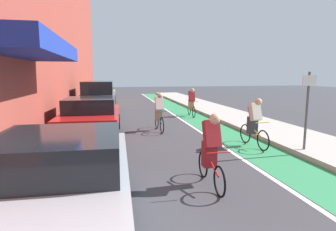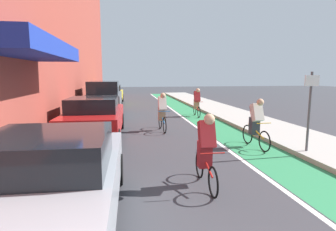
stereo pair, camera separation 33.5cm
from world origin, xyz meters
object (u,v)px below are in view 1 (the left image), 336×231
Objects in this scene: cyclist_lead at (211,149)px; cyclist_mid at (254,121)px; cyclist_far at (191,101)px; parked_suv_gray at (99,98)px; street_sign_post at (307,103)px; parked_sedan_silver at (62,181)px; cyclist_trailing at (159,112)px; parked_sedan_yellow_cab at (102,94)px; parked_sedan_red at (92,118)px.

cyclist_mid is at bearing 48.27° from cyclist_lead.
cyclist_lead is at bearing -103.89° from cyclist_far.
cyclist_mid is at bearing -88.94° from cyclist_far.
parked_suv_gray is 9.44m from cyclist_mid.
street_sign_post is (1.06, -1.10, 0.67)m from cyclist_mid.
cyclist_far is at bearing -10.78° from parked_suv_gray.
cyclist_trailing is at bearing 69.51° from parked_sedan_silver.
cyclist_lead is (2.75, -17.14, 0.02)m from parked_sedan_yellow_cab.
parked_sedan_yellow_cab is 9.07m from cyclist_far.
cyclist_trailing is at bearing -60.72° from parked_suv_gray.
parked_sedan_red is at bearing 90.01° from parked_sedan_silver.
cyclist_mid reaches higher than cyclist_far.
cyclist_far is (5.15, -0.98, -0.17)m from parked_suv_gray.
parked_sedan_silver is 7.01m from street_sign_post.
parked_sedan_yellow_cab is 16.68m from street_sign_post.
parked_sedan_silver is 2.57× the size of cyclist_far.
street_sign_post is at bearing -54.64° from parked_suv_gray.
parked_sedan_red is at bearing 152.96° from street_sign_post.
parked_sedan_yellow_cab is (-0.00, 18.32, 0.00)m from parked_sedan_silver.
parked_suv_gray reaches higher than cyclist_far.
parked_suv_gray is at bearing 169.22° from cyclist_far.
cyclist_far is at bearing 76.11° from cyclist_lead.
parked_sedan_yellow_cab is at bearing 110.23° from cyclist_mid.
parked_suv_gray is at bearing -90.00° from parked_sedan_yellow_cab.
parked_suv_gray is 6.49m from parked_sedan_yellow_cab.
cyclist_lead is 0.97× the size of cyclist_trailing.
cyclist_lead reaches higher than parked_sedan_silver.
parked_sedan_silver is 2.58× the size of cyclist_lead.
parked_sedan_silver is at bearing -142.78° from cyclist_mid.
street_sign_post reaches higher than cyclist_trailing.
parked_suv_gray is at bearing 125.36° from street_sign_post.
parked_sedan_red is 2.63× the size of cyclist_trailing.
parked_sedan_silver is 6.14m from parked_sedan_red.
cyclist_lead is (2.75, -4.96, 0.02)m from parked_sedan_red.
parked_sedan_red is 2.71× the size of cyclist_far.
parked_sedan_silver is 2.53× the size of cyclist_mid.
cyclist_mid reaches higher than parked_sedan_red.
parked_sedan_silver is 6.62m from cyclist_mid.
parked_sedan_red is 12.18m from parked_sedan_yellow_cab.
street_sign_post is (6.34, -15.41, 0.73)m from parked_sedan_yellow_cab.
parked_sedan_red is 1.05× the size of parked_suv_gray.
cyclist_trailing is (2.65, 7.10, 0.02)m from parked_sedan_silver.
street_sign_post is (3.58, 1.72, 0.71)m from cyclist_lead.
parked_sedan_silver is at bearing -155.36° from street_sign_post.
parked_suv_gray reaches higher than parked_sedan_silver.
cyclist_lead is (2.75, -10.65, -0.21)m from parked_suv_gray.
parked_suv_gray reaches higher than parked_sedan_red.
cyclist_mid is at bearing -69.77° from parked_sedan_yellow_cab.
street_sign_post reaches higher than parked_sedan_red.
street_sign_post is at bearing 24.64° from parked_sedan_silver.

